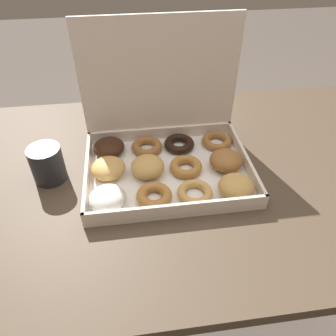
% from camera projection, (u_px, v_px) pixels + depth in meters
% --- Properties ---
extents(ground_plane, '(8.00, 8.00, 0.00)m').
position_uv_depth(ground_plane, '(185.00, 301.00, 1.32)').
color(ground_plane, '#564C44').
extents(dining_table, '(1.26, 0.81, 0.70)m').
position_uv_depth(dining_table, '(192.00, 194.00, 0.92)').
color(dining_table, '#4C3D2D').
rests_on(dining_table, ground_plane).
extents(donut_box, '(0.41, 0.32, 0.35)m').
position_uv_depth(donut_box, '(164.00, 150.00, 0.84)').
color(donut_box, white).
rests_on(donut_box, dining_table).
extents(coffee_mug, '(0.08, 0.08, 0.09)m').
position_uv_depth(coffee_mug, '(47.00, 163.00, 0.81)').
color(coffee_mug, '#232328').
rests_on(coffee_mug, dining_table).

